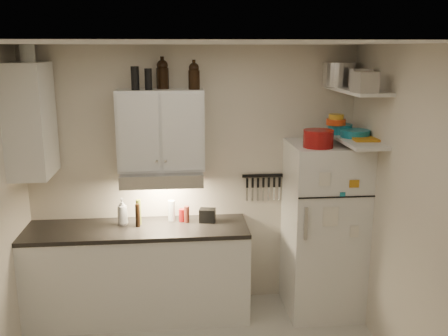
{
  "coord_description": "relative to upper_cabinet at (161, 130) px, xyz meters",
  "views": [
    {
      "loc": [
        -0.16,
        -3.3,
        2.57
      ],
      "look_at": [
        0.25,
        0.9,
        1.55
      ],
      "focal_mm": 40.0,
      "sensor_mm": 36.0,
      "label": 1
    }
  ],
  "objects": [
    {
      "name": "base_cabinet",
      "position": [
        -0.25,
        -0.14,
        -1.39
      ],
      "size": [
        2.1,
        0.6,
        0.88
      ],
      "primitive_type": "cube",
      "color": "white",
      "rests_on": "floor"
    },
    {
      "name": "shelf_hi",
      "position": [
        1.75,
        -0.31,
        0.38
      ],
      "size": [
        0.3,
        0.95,
        0.03
      ],
      "primitive_type": "cube",
      "color": "white",
      "rests_on": "right_wall"
    },
    {
      "name": "right_wall",
      "position": [
        1.91,
        -1.33,
        -0.53
      ],
      "size": [
        0.02,
        3.0,
        2.6
      ],
      "primitive_type": "cube",
      "color": "beige",
      "rests_on": "ground"
    },
    {
      "name": "side_cabinet",
      "position": [
        -1.14,
        -0.14,
        0.12
      ],
      "size": [
        0.33,
        0.55,
        1.0
      ],
      "primitive_type": "cube",
      "color": "white",
      "rests_on": "left_wall"
    },
    {
      "name": "thermos_b",
      "position": [
        -0.21,
        -0.06,
        0.48
      ],
      "size": [
        0.09,
        0.09,
        0.21
      ],
      "primitive_type": "cylinder",
      "rotation": [
        0.0,
        0.0,
        0.32
      ],
      "color": "black",
      "rests_on": "upper_cabinet"
    },
    {
      "name": "plates",
      "position": [
        1.77,
        -0.28,
        -0.02
      ],
      "size": [
        0.33,
        0.33,
        0.07
      ],
      "primitive_type": "cylinder",
      "rotation": [
        0.0,
        0.0,
        -0.28
      ],
      "color": "teal",
      "rests_on": "shelf_lo"
    },
    {
      "name": "back_wall",
      "position": [
        0.3,
        0.18,
        -0.53
      ],
      "size": [
        3.2,
        0.02,
        2.6
      ],
      "primitive_type": "cube",
      "color": "beige",
      "rests_on": "ground"
    },
    {
      "name": "side_jar",
      "position": [
        -1.1,
        -0.15,
        0.71
      ],
      "size": [
        0.13,
        0.13,
        0.17
      ],
      "primitive_type": "cylinder",
      "rotation": [
        0.0,
        0.0,
        -0.03
      ],
      "color": "silver",
      "rests_on": "side_cabinet"
    },
    {
      "name": "bowl_orange",
      "position": [
        1.64,
        -0.11,
        0.07
      ],
      "size": [
        0.18,
        0.18,
        0.05
      ],
      "primitive_type": "cylinder",
      "color": "#E64415",
      "rests_on": "bowl_teal"
    },
    {
      "name": "tin_a",
      "position": [
        1.77,
        -0.34,
        0.48
      ],
      "size": [
        0.19,
        0.18,
        0.18
      ],
      "primitive_type": "cube",
      "rotation": [
        0.0,
        0.0,
        -0.11
      ],
      "color": "#AAAAAD",
      "rests_on": "shelf_hi"
    },
    {
      "name": "ceiling",
      "position": [
        0.3,
        -1.33,
        0.78
      ],
      "size": [
        3.2,
        3.0,
        0.02
      ],
      "primitive_type": "cube",
      "color": "white",
      "rests_on": "ground"
    },
    {
      "name": "shelf_lo",
      "position": [
        1.75,
        -0.31,
        -0.07
      ],
      "size": [
        0.3,
        0.95,
        0.03
      ],
      "primitive_type": "cube",
      "color": "white",
      "rests_on": "right_wall"
    },
    {
      "name": "bowl_yellow",
      "position": [
        1.64,
        -0.11,
        0.12
      ],
      "size": [
        0.14,
        0.14,
        0.05
      ],
      "primitive_type": "cylinder",
      "color": "gold",
      "rests_on": "bowl_orange"
    },
    {
      "name": "knife_strip",
      "position": [
        1.0,
        0.15,
        -0.51
      ],
      "size": [
        0.42,
        0.02,
        0.03
      ],
      "primitive_type": "cube",
      "color": "black",
      "rests_on": "back_wall"
    },
    {
      "name": "caddy",
      "position": [
        0.43,
        -0.05,
        -0.84
      ],
      "size": [
        0.17,
        0.14,
        0.13
      ],
      "primitive_type": "cube",
      "rotation": [
        0.0,
        0.0,
        -0.19
      ],
      "color": "black",
      "rests_on": "countertop"
    },
    {
      "name": "range_hood",
      "position": [
        0.0,
        -0.06,
        -0.44
      ],
      "size": [
        0.76,
        0.46,
        0.12
      ],
      "primitive_type": "cube",
      "color": "silver",
      "rests_on": "back_wall"
    },
    {
      "name": "upper_cabinet",
      "position": [
        0.0,
        0.0,
        0.0
      ],
      "size": [
        0.8,
        0.33,
        0.75
      ],
      "primitive_type": "cube",
      "color": "white",
      "rests_on": "back_wall"
    },
    {
      "name": "stock_pot",
      "position": [
        1.68,
        -0.0,
        0.5
      ],
      "size": [
        0.33,
        0.33,
        0.22
      ],
      "primitive_type": "cylinder",
      "rotation": [
        0.0,
        0.0,
        -0.06
      ],
      "color": "silver",
      "rests_on": "shelf_hi"
    },
    {
      "name": "pepper_mill",
      "position": [
        0.22,
        -0.04,
        -0.82
      ],
      "size": [
        0.05,
        0.05,
        0.16
      ],
      "primitive_type": "cylinder",
      "rotation": [
        0.0,
        0.0,
        0.02
      ],
      "color": "#59231A",
      "rests_on": "countertop"
    },
    {
      "name": "soap_bottle",
      "position": [
        -0.39,
        -0.05,
        -0.76
      ],
      "size": [
        0.15,
        0.15,
        0.29
      ],
      "primitive_type": "imported",
      "rotation": [
        0.0,
        0.0,
        0.37
      ],
      "color": "white",
      "rests_on": "countertop"
    },
    {
      "name": "bowl_teal",
      "position": [
        1.69,
        -0.07,
        -0.0
      ],
      "size": [
        0.23,
        0.23,
        0.09
      ],
      "primitive_type": "cylinder",
      "color": "teal",
      "rests_on": "shelf_lo"
    },
    {
      "name": "book_stack",
      "position": [
        1.81,
        -0.4,
        -0.08
      ],
      "size": [
        0.25,
        0.31,
        0.1
      ],
      "primitive_type": "cube",
      "rotation": [
        0.0,
        0.0,
        -0.09
      ],
      "color": "#BD7D17",
      "rests_on": "fridge"
    },
    {
      "name": "fridge",
      "position": [
        1.55,
        -0.18,
        -0.98
      ],
      "size": [
        0.7,
        0.68,
        1.7
      ],
      "primitive_type": "cube",
      "color": "white",
      "rests_on": "floor"
    },
    {
      "name": "clear_bottle",
      "position": [
        0.08,
        0.02,
        -0.8
      ],
      "size": [
        0.09,
        0.09,
        0.2
      ],
      "primitive_type": "cylinder",
      "rotation": [
        0.0,
        0.0,
        -0.36
      ],
      "color": "silver",
      "rests_on": "countertop"
    },
    {
      "name": "vinegar_bottle",
      "position": [
        -0.24,
        -0.11,
        -0.79
      ],
      "size": [
        0.05,
        0.05,
        0.22
      ],
      "primitive_type": "cylinder",
      "rotation": [
        0.0,
        0.0,
        0.04
      ],
      "color": "black",
      "rests_on": "countertop"
    },
    {
      "name": "spice_jar",
      "position": [
        1.54,
        -0.24,
        -0.08
      ],
      "size": [
        0.07,
        0.07,
        0.1
      ],
      "primitive_type": "cylinder",
      "rotation": [
        0.0,
        0.0,
        0.13
      ],
      "color": "silver",
      "rests_on": "fridge"
    },
    {
      "name": "growler_a",
      "position": [
        0.03,
        0.05,
        0.51
      ],
      "size": [
        0.14,
        0.14,
        0.27
      ],
      "primitive_type": null,
      "rotation": [
        0.0,
        0.0,
        -0.31
      ],
      "color": "black",
      "rests_on": "upper_cabinet"
    },
    {
      "name": "growler_b",
      "position": [
        0.31,
        -0.04,
        0.5
      ],
      "size": [
        0.13,
        0.13,
        0.25
      ],
      "primitive_type": null,
      "rotation": [
        0.0,
        0.0,
        -0.32
      ],
      "color": "black",
      "rests_on": "upper_cabinet"
    },
    {
      "name": "countertop",
      "position": [
        -0.25,
        -0.14,
        -0.93
      ],
      "size": [
        2.1,
        0.62,
        0.04
      ],
      "primitive_type": "cube",
      "color": "black",
      "rests_on": "base_cabinet"
    },
    {
      "name": "dutch_oven",
      "position": [
        1.41,
        -0.34,
        -0.05
      ],
      "size": [
        0.33,
        0.33,
        0.16
      ],
      "primitive_type": "cylinder",
      "rotation": [
        0.0,
        0.0,
        0.27
      ],
      "color": "maroon",
      "rests_on": "fridge"
    },
    {
      "name": "red_jar",
      "position": [
        0.18,
        -0.01,
        -0.84
      ],
      "size": [
        0.07,
        0.07,
        0.13
      ],
      "primitive_type": "cylinder",
      "rotation": [
        0.0,
        0.0,
        -0.14
      ],
      "color": "maroon",
      "rests_on": "countertop"
    },
    {
      "name": "oil_bottle",
      "position": [
        -0.23,
        -0.06,
        -0.78
      ],
      "size": [
        0.06,
        0.06,
        0.25
      ],
      "primitive_type": "cylinder",
      "rotation": [
        0.0,
        0.0,
        -0.22
      ],
      "color": "olive",
      "rests_on": "countertop"
    },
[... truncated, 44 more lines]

